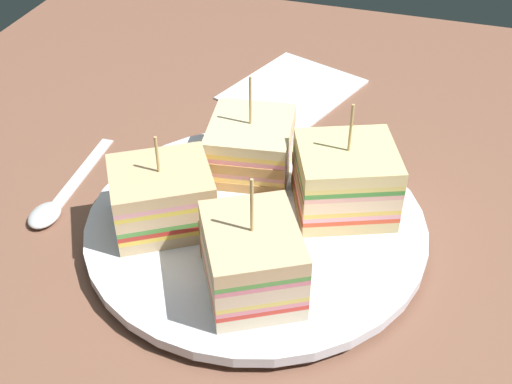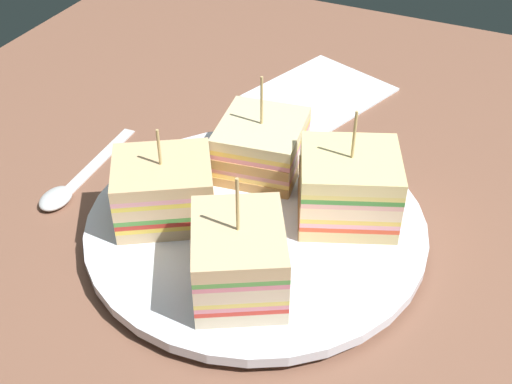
{
  "view_description": "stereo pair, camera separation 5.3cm",
  "coord_description": "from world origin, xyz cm",
  "views": [
    {
      "loc": [
        -39.46,
        -12.44,
        37.56
      ],
      "look_at": [
        0.0,
        0.0,
        4.7
      ],
      "focal_mm": 46.27,
      "sensor_mm": 36.0,
      "label": 1
    },
    {
      "loc": [
        -37.55,
        -17.37,
        37.56
      ],
      "look_at": [
        0.0,
        0.0,
        4.7
      ],
      "focal_mm": 46.27,
      "sensor_mm": 36.0,
      "label": 2
    }
  ],
  "objects": [
    {
      "name": "sandwich_wedge_2",
      "position": [
        3.8,
        -6.46,
        4.63
      ],
      "size": [
        9.58,
        10.01,
        10.1
      ],
      "rotation": [
        0.0,
        0.0,
        8.24
      ],
      "color": "#D7BA7B",
      "rests_on": "plate"
    },
    {
      "name": "plate",
      "position": [
        0.0,
        0.0,
        1.03
      ],
      "size": [
        28.25,
        28.25,
        1.7
      ],
      "color": "white",
      "rests_on": "ground_plane"
    },
    {
      "name": "napkin",
      "position": [
        24.61,
        3.38,
        0.25
      ],
      "size": [
        17.07,
        15.77,
        0.5
      ],
      "primitive_type": "cube",
      "rotation": [
        0.0,
        0.0,
        -0.35
      ],
      "color": "silver",
      "rests_on": "ground_plane"
    },
    {
      "name": "sandwich_wedge_1",
      "position": [
        -7.23,
        -1.98,
        4.51
      ],
      "size": [
        10.06,
        9.49,
        10.04
      ],
      "rotation": [
        0.0,
        0.0,
        6.79
      ],
      "color": "beige",
      "rests_on": "plate"
    },
    {
      "name": "sandwich_wedge_3",
      "position": [
        6.99,
        2.71,
        4.04
      ],
      "size": [
        8.88,
        8.26,
        9.28
      ],
      "rotation": [
        0.0,
        0.0,
        9.57
      ],
      "color": "#D6B57B",
      "rests_on": "plate"
    },
    {
      "name": "spoon",
      "position": [
        -1.64,
        18.18,
        0.4
      ],
      "size": [
        14.58,
        2.73,
        1.0
      ],
      "rotation": [
        0.0,
        0.0,
        3.19
      ],
      "color": "silver",
      "rests_on": "ground_plane"
    },
    {
      "name": "ground_plane",
      "position": [
        0.0,
        0.0,
        -0.9
      ],
      "size": [
        99.04,
        88.5,
        1.8
      ],
      "primitive_type": "cube",
      "color": "brown"
    },
    {
      "name": "sandwich_wedge_0",
      "position": [
        -2.48,
        7.07,
        4.32
      ],
      "size": [
        9.81,
        10.23,
        8.47
      ],
      "rotation": [
        0.0,
        0.0,
        5.26
      ],
      "color": "#D8B787",
      "rests_on": "plate"
    }
  ]
}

